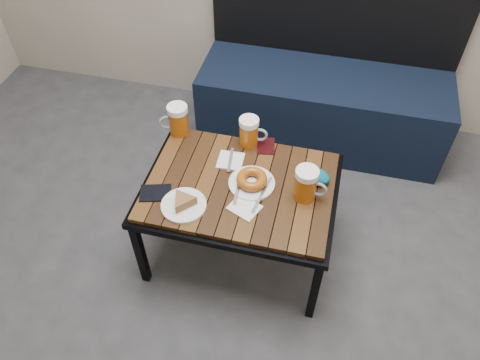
% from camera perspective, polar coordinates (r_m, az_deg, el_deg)
% --- Properties ---
extents(bench, '(1.40, 0.50, 0.95)m').
position_cam_1_polar(bench, '(2.82, 10.03, 9.72)').
color(bench, black).
rests_on(bench, ground).
extents(cafe_table, '(0.84, 0.62, 0.47)m').
position_cam_1_polar(cafe_table, '(2.05, 0.00, -1.36)').
color(cafe_table, black).
rests_on(cafe_table, ground).
extents(beer_mug_left, '(0.15, 0.11, 0.15)m').
position_cam_1_polar(beer_mug_left, '(2.22, -7.60, 7.30)').
color(beer_mug_left, '#A54D0D').
rests_on(beer_mug_left, cafe_table).
extents(beer_mug_centre, '(0.14, 0.10, 0.15)m').
position_cam_1_polar(beer_mug_centre, '(2.14, 1.16, 5.90)').
color(beer_mug_centre, '#A54D0D').
rests_on(beer_mug_centre, cafe_table).
extents(beer_mug_right, '(0.14, 0.10, 0.15)m').
position_cam_1_polar(beer_mug_right, '(1.93, 8.09, -0.48)').
color(beer_mug_right, '#A54D0D').
rests_on(beer_mug_right, cafe_table).
extents(plate_pie, '(0.19, 0.19, 0.05)m').
position_cam_1_polar(plate_pie, '(1.93, -6.92, -2.80)').
color(plate_pie, white).
rests_on(plate_pie, cafe_table).
extents(plate_bagel, '(0.20, 0.26, 0.06)m').
position_cam_1_polar(plate_bagel, '(2.00, 1.44, -0.12)').
color(plate_bagel, white).
rests_on(plate_bagel, cafe_table).
extents(napkin_left, '(0.12, 0.15, 0.01)m').
position_cam_1_polar(napkin_left, '(2.11, -1.16, 2.39)').
color(napkin_left, white).
rests_on(napkin_left, cafe_table).
extents(napkin_right, '(0.15, 0.14, 0.01)m').
position_cam_1_polar(napkin_right, '(1.93, 0.56, -3.38)').
color(napkin_right, white).
rests_on(napkin_right, cafe_table).
extents(passport_navy, '(0.15, 0.13, 0.01)m').
position_cam_1_polar(passport_navy, '(2.01, -10.28, -1.56)').
color(passport_navy, black).
rests_on(passport_navy, cafe_table).
extents(passport_burgundy, '(0.10, 0.12, 0.01)m').
position_cam_1_polar(passport_burgundy, '(2.18, 3.19, 4.17)').
color(passport_burgundy, black).
rests_on(passport_burgundy, cafe_table).
extents(knit_pouch, '(0.15, 0.12, 0.06)m').
position_cam_1_polar(knit_pouch, '(2.04, 9.17, 0.52)').
color(knit_pouch, navy).
rests_on(knit_pouch, cafe_table).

